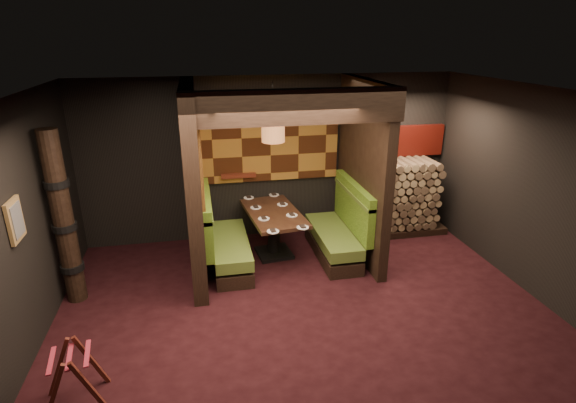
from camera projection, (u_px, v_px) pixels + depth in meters
The scene contains 23 objects.
floor at pixel (308, 319), 5.87m from camera, with size 6.50×5.50×0.02m, color black.
ceiling at pixel (312, 95), 4.86m from camera, with size 6.50×5.50×0.02m, color black.
wall_back at pixel (271, 158), 7.89m from camera, with size 6.50×0.02×2.85m, color black.
wall_front at pixel (417, 382), 2.83m from camera, with size 6.50×0.02×2.85m, color black.
wall_left at pixel (11, 241), 4.75m from camera, with size 0.02×5.50×2.85m, color black.
wall_right at pixel (547, 199), 5.97m from camera, with size 0.02×5.50×2.85m, color black.
partition_left at pixel (194, 182), 6.62m from camera, with size 0.20×2.20×2.85m, color black.
partition_right at pixel (363, 171), 7.16m from camera, with size 0.15×2.10×2.85m, color black.
header_beam at pixel (296, 107), 5.57m from camera, with size 2.85×0.18×0.44m, color black.
tapa_back_panel at pixel (270, 137), 7.70m from camera, with size 2.40×0.06×1.55m, color #A56C27.
tapa_side_panel at pixel (200, 151), 6.65m from camera, with size 0.04×1.85×1.45m, color #A56C27.
lacquer_shelf at pixel (238, 175), 7.77m from camera, with size 0.60×0.12×0.07m, color #602416.
booth_bench_left at pixel (224, 243), 7.05m from camera, with size 0.68×1.60×1.14m.
booth_bench_right at pixel (339, 233), 7.41m from camera, with size 0.68×1.60×1.14m.
dining_table at pixel (274, 225), 7.36m from camera, with size 0.96×1.55×0.78m.
place_settings at pixel (274, 211), 7.27m from camera, with size 0.81×1.73×0.03m.
pendant_lamp at pixel (273, 127), 6.74m from camera, with size 0.35×0.35×0.91m.
framed_picture at pixel (15, 220), 4.78m from camera, with size 0.05×0.36×0.46m.
luggage_rack at pixel (73, 375), 4.41m from camera, with size 0.68×0.52×0.68m.
totem_column at pixel (63, 221), 5.88m from camera, with size 0.31×0.31×2.40m.
firewood_stack at pixel (399, 197), 8.21m from camera, with size 1.73×0.70×1.36m.
mosaic_header at pixel (396, 141), 8.17m from camera, with size 1.83×0.10×0.56m, color maroon.
bay_front_post at pixel (362, 166), 7.42m from camera, with size 0.08×0.08×2.85m, color black.
Camera 1 is at (-1.25, -4.80, 3.49)m, focal length 28.00 mm.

